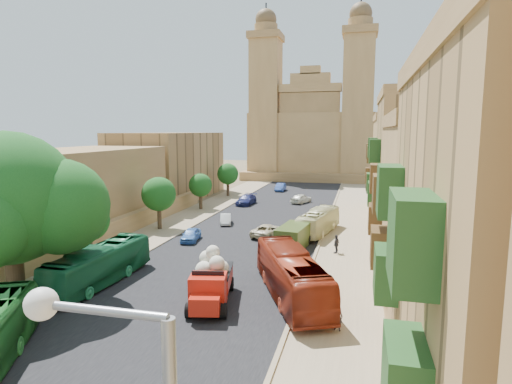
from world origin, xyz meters
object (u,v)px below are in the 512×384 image
at_px(bus_green_north, 99,265).
at_px(car_white_b, 301,198).
at_px(street_tree_b, 159,194).
at_px(olive_pickup, 293,237).
at_px(bus_red_east, 291,275).
at_px(car_blue_a, 191,235).
at_px(bus_cream_east, 318,222).
at_px(pedestrian_c, 336,244).
at_px(street_tree_d, 228,174).
at_px(street_tree_c, 200,185).
at_px(car_cream, 268,230).
at_px(pedestrian_a, 337,316).
at_px(car_white_a, 226,219).
at_px(street_tree_a, 88,221).
at_px(red_truck, 211,279).
at_px(ficus_tree, 11,203).
at_px(car_blue_b, 280,187).
at_px(church, 313,134).
at_px(car_dkblue, 246,200).

relative_size(bus_green_north, car_white_b, 2.38).
height_order(street_tree_b, olive_pickup, street_tree_b).
bearing_deg(bus_red_east, car_blue_a, -68.65).
relative_size(bus_red_east, bus_cream_east, 1.20).
bearing_deg(pedestrian_c, street_tree_d, -126.63).
bearing_deg(olive_pickup, street_tree_c, 132.92).
height_order(car_cream, pedestrian_a, pedestrian_a).
bearing_deg(car_white_a, bus_cream_east, -27.63).
height_order(street_tree_a, car_blue_a, street_tree_a).
bearing_deg(street_tree_d, red_truck, -73.85).
distance_m(ficus_tree, street_tree_b, 20.14).
bearing_deg(bus_green_north, car_blue_b, 87.77).
relative_size(street_tree_b, street_tree_c, 1.17).
height_order(street_tree_b, car_white_b, street_tree_b).
xyz_separation_m(red_truck, pedestrian_a, (7.54, -1.83, -0.67)).
bearing_deg(red_truck, pedestrian_a, -13.65).
xyz_separation_m(street_tree_a, street_tree_b, (0.00, 12.00, 0.37)).
bearing_deg(car_cream, street_tree_a, 58.58).
distance_m(street_tree_a, car_blue_a, 9.93).
height_order(street_tree_a, bus_cream_east, street_tree_a).
relative_size(street_tree_c, street_tree_d, 0.91).
bearing_deg(street_tree_a, bus_green_north, -48.87).
distance_m(street_tree_d, pedestrian_c, 34.48).
relative_size(street_tree_d, pedestrian_c, 3.26).
bearing_deg(church, olive_pickup, -85.24).
relative_size(street_tree_d, bus_green_north, 0.55).
relative_size(bus_green_north, pedestrian_a, 5.98).
bearing_deg(ficus_tree, street_tree_a, 94.23).
xyz_separation_m(bus_cream_east, car_cream, (-4.67, -2.46, -0.61)).
bearing_deg(red_truck, car_white_a, 105.55).
bearing_deg(olive_pickup, church, 94.76).
relative_size(street_tree_a, car_white_a, 1.50).
height_order(ficus_tree, car_dkblue, ficus_tree).
relative_size(church, car_blue_a, 10.36).
height_order(street_tree_a, street_tree_d, street_tree_d).
height_order(church, street_tree_a, church).
bearing_deg(church, pedestrian_a, -82.65).
relative_size(street_tree_c, bus_red_east, 0.45).
bearing_deg(pedestrian_c, street_tree_a, -48.60).
distance_m(street_tree_a, car_dkblue, 29.26).
bearing_deg(pedestrian_a, street_tree_b, -20.26).
height_order(car_white_a, pedestrian_c, pedestrian_c).
bearing_deg(red_truck, car_blue_a, 117.00).
bearing_deg(street_tree_b, car_dkblue, 73.34).
bearing_deg(car_dkblue, pedestrian_c, -53.71).
xyz_separation_m(street_tree_b, street_tree_c, (-0.00, 12.00, -0.54)).
distance_m(ficus_tree, car_cream, 23.13).
distance_m(street_tree_a, bus_red_east, 16.95).
xyz_separation_m(ficus_tree, car_blue_a, (4.56, 16.03, -5.49)).
relative_size(car_blue_a, car_dkblue, 0.74).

